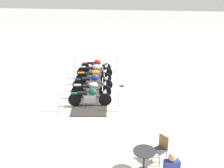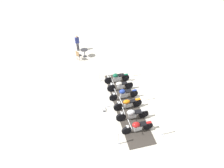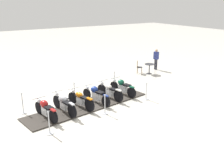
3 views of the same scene
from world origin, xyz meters
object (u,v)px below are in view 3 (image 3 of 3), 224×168
Objects in this scene: motorcycle_copper at (81,99)px; stanchion_left_front at (146,94)px; stanchion_left_mid at (105,107)px; bystander_person at (156,57)px; stanchion_left_rear at (49,127)px; cafe_chair_near_table at (139,66)px; cafe_table at (149,66)px; stanchion_right_front at (114,82)px; motorcycle_chrome at (64,103)px; motorcycle_maroon at (45,109)px; stanchion_right_rear at (23,106)px; info_placard at (69,97)px; stanchion_right_mid at (75,93)px; motorcycle_cream at (110,91)px; motorcycle_navy at (95,94)px.

stanchion_left_front is (-0.89, -3.74, -0.17)m from motorcycle_copper.
stanchion_left_mid is 9.68m from bystander_person.
stanchion_left_rear reaches higher than cafe_chair_near_table.
stanchion_left_mid reaches higher than motorcycle_copper.
stanchion_right_front is at bearing 107.95° from cafe_table.
bystander_person is (0.74, -1.33, 0.43)m from cafe_table.
motorcycle_chrome reaches higher than motorcycle_copper.
motorcycle_maroon is 1.47m from stanchion_right_rear.
bystander_person reaches higher than motorcycle_maroon.
stanchion_right_front is at bearing -4.77° from info_placard.
stanchion_right_front is 2.51× the size of info_placard.
stanchion_right_mid is (1.55, -1.30, -0.17)m from motorcycle_chrome.
motorcycle_cream reaches higher than info_placard.
stanchion_left_mid is (-1.19, -1.69, -0.18)m from motorcycle_chrome.
motorcycle_maroon is at bearing 68.59° from stanchion_left_mid.
motorcycle_chrome is 1.09× the size of motorcycle_maroon.
motorcycle_copper is 8.12m from cafe_table.
stanchion_right_mid is 0.91× the size of stanchion_right_front.
stanchion_left_rear reaches higher than motorcycle_maroon.
motorcycle_navy is 2.03× the size of stanchion_right_rear.
stanchion_left_front is at bearing -42.80° from info_placard.
stanchion_left_mid is 1.04× the size of stanchion_right_mid.
motorcycle_maroon is at bearing 91.92° from motorcycle_chrome.
motorcycle_copper is at bearing -108.64° from cafe_chair_near_table.
stanchion_left_mid is at bearing 158.68° from motorcycle_navy.
motorcycle_copper reaches higher than cafe_table.
motorcycle_cream is 2.06× the size of stanchion_left_front.
stanchion_left_mid is 3.07m from info_placard.
bystander_person is at bearing -73.55° from stanchion_right_mid.
stanchion_right_mid is 1.28× the size of cafe_table.
motorcycle_cream reaches higher than stanchion_left_front.
motorcycle_copper is 3.83m from stanchion_right_front.
bystander_person is (2.94, -11.53, 0.63)m from stanchion_right_rear.
motorcycle_cream is 2.07m from stanchion_left_mid.
stanchion_left_rear is 4.14m from stanchion_right_mid.
stanchion_right_front is at bearing 8.11° from stanchion_left_front.
cafe_table is 0.83m from cafe_chair_near_table.
stanchion_left_front reaches higher than cafe_table.
motorcycle_navy is 3.82m from stanchion_right_rear.
motorcycle_chrome is 2.12× the size of stanchion_left_mid.
cafe_chair_near_table is at bearing -50.52° from stanchion_left_mid.
motorcycle_cream is at bearing 55.99° from stanchion_left_front.
stanchion_right_rear is at bearing -174.49° from info_placard.
stanchion_left_mid is (-1.32, -0.70, -0.14)m from motorcycle_copper.
stanchion_right_mid is (1.69, -2.30, -0.15)m from motorcycle_maroon.
stanchion_left_rear reaches higher than stanchion_right_mid.
motorcycle_maroon is at bearing -112.88° from cafe_chair_near_table.
stanchion_right_mid is at bearing 8.11° from stanchion_left_mid.
stanchion_right_rear is at bearing 51.11° from motorcycle_chrome.
stanchion_right_rear is at bearing 102.18° from cafe_table.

